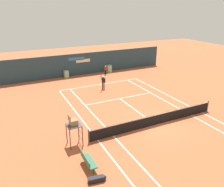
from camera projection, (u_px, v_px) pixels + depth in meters
name	position (u px, v px, depth m)	size (l,w,h in m)	color
ground_plane	(152.00, 122.00, 19.63)	(80.00, 80.00, 0.01)	#B25633
tennis_net	(156.00, 119.00, 18.96)	(12.10, 0.10, 1.07)	#4C4C51
sponsor_back_wall	(86.00, 64.00, 32.80)	(25.00, 1.02, 3.11)	#233D4C
umpire_chair	(74.00, 125.00, 15.82)	(1.00, 1.00, 2.43)	#47474C
player_bench	(88.00, 160.00, 13.93)	(0.54, 1.60, 0.88)	#38383D
equipment_bag	(98.00, 179.00, 12.92)	(1.09, 0.44, 0.32)	black
player_on_baseline	(103.00, 81.00, 27.10)	(0.80, 0.63, 1.80)	black
ball_kid_centre_post	(105.00, 69.00, 32.86)	(0.43, 0.21, 1.31)	black
tennis_ball_mid_court	(163.00, 100.00, 24.06)	(0.07, 0.07, 0.07)	#CCE033
tennis_ball_by_sideline	(94.00, 118.00, 20.16)	(0.07, 0.07, 0.07)	#CCE033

